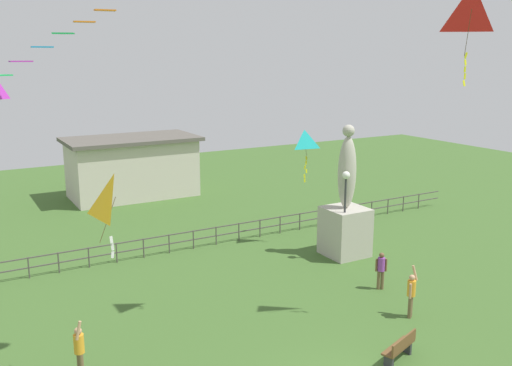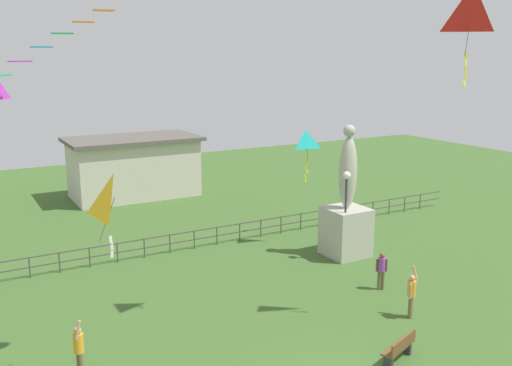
{
  "view_description": "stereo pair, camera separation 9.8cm",
  "coord_description": "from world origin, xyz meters",
  "px_view_note": "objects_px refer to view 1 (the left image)",
  "views": [
    {
      "loc": [
        -9.29,
        -10.46,
        9.29
      ],
      "look_at": [
        0.18,
        6.15,
        4.98
      ],
      "focal_mm": 39.46,
      "sensor_mm": 36.0,
      "label": 1
    },
    {
      "loc": [
        -9.2,
        -10.51,
        9.29
      ],
      "look_at": [
        0.18,
        6.15,
        4.98
      ],
      "focal_mm": 39.46,
      "sensor_mm": 36.0,
      "label": 2
    }
  ],
  "objects_px": {
    "person_1": "(79,349)",
    "park_bench": "(400,347)",
    "person_0": "(411,292)",
    "kite_1": "(304,142)",
    "kite_2": "(472,11)",
    "lamppost": "(345,196)",
    "statue_monument": "(345,217)",
    "kite_0": "(115,198)",
    "person_2": "(381,268)"
  },
  "relations": [
    {
      "from": "person_1",
      "to": "kite_1",
      "type": "distance_m",
      "value": 15.12
    },
    {
      "from": "person_2",
      "to": "kite_2",
      "type": "xyz_separation_m",
      "value": [
        -0.16,
        -3.61,
        9.77
      ]
    },
    {
      "from": "statue_monument",
      "to": "kite_2",
      "type": "xyz_separation_m",
      "value": [
        -1.46,
        -7.59,
        8.81
      ]
    },
    {
      "from": "park_bench",
      "to": "statue_monument",
      "type": "bearing_deg",
      "value": 61.83
    },
    {
      "from": "park_bench",
      "to": "kite_0",
      "type": "distance_m",
      "value": 9.79
    },
    {
      "from": "statue_monument",
      "to": "park_bench",
      "type": "height_order",
      "value": "statue_monument"
    },
    {
      "from": "person_2",
      "to": "kite_0",
      "type": "xyz_separation_m",
      "value": [
        -10.99,
        -1.24,
        4.59
      ]
    },
    {
      "from": "park_bench",
      "to": "person_0",
      "type": "relative_size",
      "value": 0.81
    },
    {
      "from": "lamppost",
      "to": "park_bench",
      "type": "relative_size",
      "value": 2.73
    },
    {
      "from": "kite_0",
      "to": "kite_2",
      "type": "height_order",
      "value": "kite_2"
    },
    {
      "from": "park_bench",
      "to": "person_0",
      "type": "distance_m",
      "value": 3.27
    },
    {
      "from": "park_bench",
      "to": "kite_2",
      "type": "height_order",
      "value": "kite_2"
    },
    {
      "from": "person_2",
      "to": "kite_0",
      "type": "distance_m",
      "value": 11.98
    },
    {
      "from": "kite_1",
      "to": "kite_2",
      "type": "relative_size",
      "value": 0.82
    },
    {
      "from": "lamppost",
      "to": "person_0",
      "type": "distance_m",
      "value": 6.43
    },
    {
      "from": "lamppost",
      "to": "park_bench",
      "type": "xyz_separation_m",
      "value": [
        -4.03,
        -7.93,
        -2.64
      ]
    },
    {
      "from": "person_2",
      "to": "park_bench",
      "type": "bearing_deg",
      "value": -125.72
    },
    {
      "from": "park_bench",
      "to": "person_1",
      "type": "distance_m",
      "value": 9.72
    },
    {
      "from": "park_bench",
      "to": "person_0",
      "type": "height_order",
      "value": "person_0"
    },
    {
      "from": "person_1",
      "to": "kite_1",
      "type": "xyz_separation_m",
      "value": [
        12.69,
        7.05,
        4.24
      ]
    },
    {
      "from": "person_1",
      "to": "person_2",
      "type": "xyz_separation_m",
      "value": [
        12.13,
        0.6,
        -0.06
      ]
    },
    {
      "from": "park_bench",
      "to": "person_1",
      "type": "height_order",
      "value": "person_1"
    },
    {
      "from": "person_1",
      "to": "kite_0",
      "type": "distance_m",
      "value": 4.71
    },
    {
      "from": "person_0",
      "to": "park_bench",
      "type": "bearing_deg",
      "value": -140.15
    },
    {
      "from": "kite_0",
      "to": "person_1",
      "type": "bearing_deg",
      "value": 150.65
    },
    {
      "from": "statue_monument",
      "to": "kite_2",
      "type": "relative_size",
      "value": 2.0
    },
    {
      "from": "person_2",
      "to": "statue_monument",
      "type": "bearing_deg",
      "value": 71.92
    },
    {
      "from": "statue_monument",
      "to": "kite_1",
      "type": "relative_size",
      "value": 2.44
    },
    {
      "from": "person_0",
      "to": "kite_2",
      "type": "bearing_deg",
      "value": -61.55
    },
    {
      "from": "lamppost",
      "to": "park_bench",
      "type": "distance_m",
      "value": 9.28
    },
    {
      "from": "person_0",
      "to": "kite_1",
      "type": "height_order",
      "value": "kite_1"
    },
    {
      "from": "person_1",
      "to": "park_bench",
      "type": "bearing_deg",
      "value": -23.92
    },
    {
      "from": "statue_monument",
      "to": "person_1",
      "type": "distance_m",
      "value": 14.22
    },
    {
      "from": "kite_1",
      "to": "kite_0",
      "type": "bearing_deg",
      "value": -146.36
    },
    {
      "from": "kite_0",
      "to": "kite_2",
      "type": "bearing_deg",
      "value": -12.33
    },
    {
      "from": "lamppost",
      "to": "kite_1",
      "type": "relative_size",
      "value": 1.65
    },
    {
      "from": "person_2",
      "to": "person_1",
      "type": "bearing_deg",
      "value": -177.18
    },
    {
      "from": "person_0",
      "to": "kite_2",
      "type": "xyz_separation_m",
      "value": [
        0.62,
        -1.14,
        9.7
      ]
    },
    {
      "from": "person_0",
      "to": "kite_1",
      "type": "bearing_deg",
      "value": 81.43
    },
    {
      "from": "kite_0",
      "to": "kite_1",
      "type": "xyz_separation_m",
      "value": [
        11.56,
        7.69,
        -0.29
      ]
    },
    {
      "from": "statue_monument",
      "to": "kite_1",
      "type": "distance_m",
      "value": 4.22
    },
    {
      "from": "kite_0",
      "to": "person_2",
      "type": "bearing_deg",
      "value": 6.43
    },
    {
      "from": "park_bench",
      "to": "person_2",
      "type": "xyz_separation_m",
      "value": [
        3.26,
        4.53,
        0.44
      ]
    },
    {
      "from": "person_0",
      "to": "kite_0",
      "type": "height_order",
      "value": "kite_0"
    },
    {
      "from": "kite_2",
      "to": "park_bench",
      "type": "bearing_deg",
      "value": -163.34
    },
    {
      "from": "kite_2",
      "to": "lamppost",
      "type": "bearing_deg",
      "value": 82.38
    },
    {
      "from": "person_2",
      "to": "lamppost",
      "type": "bearing_deg",
      "value": 77.16
    },
    {
      "from": "person_2",
      "to": "kite_1",
      "type": "height_order",
      "value": "kite_1"
    },
    {
      "from": "statue_monument",
      "to": "person_1",
      "type": "xyz_separation_m",
      "value": [
        -13.43,
        -4.58,
        -0.9
      ]
    },
    {
      "from": "lamppost",
      "to": "statue_monument",
      "type": "bearing_deg",
      "value": 48.04
    }
  ]
}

